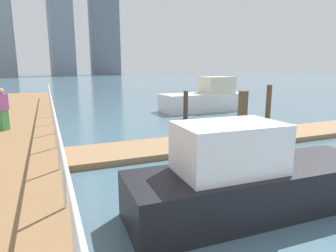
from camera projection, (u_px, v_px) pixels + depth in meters
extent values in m
plane|color=#476675|center=(99.00, 107.00, 20.13)|extent=(300.00, 300.00, 0.00)
cube|color=#93704C|center=(264.00, 136.00, 11.17)|extent=(15.79, 2.00, 0.18)
cylinder|color=white|center=(76.00, 246.00, 2.87)|extent=(0.06, 0.06, 1.05)
cylinder|color=white|center=(64.00, 178.00, 4.68)|extent=(0.06, 0.06, 1.05)
cylinder|color=white|center=(58.00, 147.00, 6.48)|extent=(0.06, 0.06, 1.05)
cylinder|color=white|center=(55.00, 130.00, 8.28)|extent=(0.06, 0.06, 1.05)
cylinder|color=white|center=(53.00, 119.00, 10.09)|extent=(0.06, 0.06, 1.05)
cylinder|color=white|center=(52.00, 111.00, 11.89)|extent=(0.06, 0.06, 1.05)
cylinder|color=white|center=(51.00, 106.00, 13.69)|extent=(0.06, 0.06, 1.05)
cylinder|color=white|center=(50.00, 101.00, 15.50)|extent=(0.06, 0.06, 1.05)
cylinder|color=white|center=(50.00, 98.00, 17.30)|extent=(0.06, 0.06, 1.05)
cylinder|color=white|center=(49.00, 95.00, 19.11)|extent=(0.06, 0.06, 1.05)
cylinder|color=white|center=(49.00, 93.00, 20.91)|extent=(0.06, 0.06, 1.05)
cylinder|color=white|center=(49.00, 91.00, 22.71)|extent=(0.06, 0.06, 1.05)
cylinder|color=white|center=(52.00, 104.00, 9.98)|extent=(0.06, 27.96, 0.06)
cylinder|color=brown|center=(242.00, 132.00, 7.38)|extent=(0.25, 0.25, 2.12)
cylinder|color=brown|center=(269.00, 103.00, 14.80)|extent=(0.26, 0.26, 1.85)
cylinder|color=#473826|center=(186.00, 105.00, 15.43)|extent=(0.25, 0.25, 1.50)
cube|color=black|center=(258.00, 188.00, 5.48)|extent=(5.11, 1.66, 0.86)
cube|color=white|center=(229.00, 147.00, 5.07)|extent=(1.89, 1.24, 0.88)
cube|color=white|center=(203.00, 102.00, 18.44)|extent=(5.63, 2.24, 1.11)
cube|color=beige|center=(216.00, 85.00, 18.63)|extent=(2.02, 1.69, 1.04)
cube|color=#3F8C4C|center=(4.00, 120.00, 10.67)|extent=(0.34, 0.34, 0.76)
cube|color=#994C8C|center=(2.00, 102.00, 10.53)|extent=(0.41, 0.41, 0.60)
sphere|color=tan|center=(1.00, 91.00, 10.45)|extent=(0.21, 0.21, 0.21)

